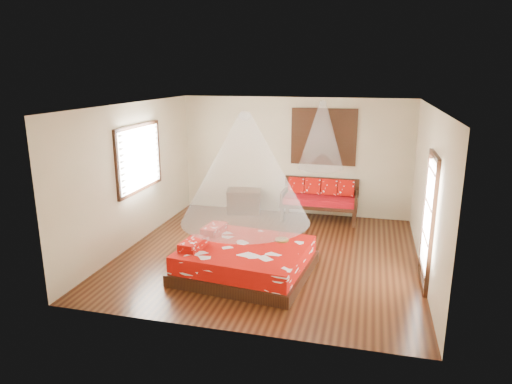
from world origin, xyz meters
TOP-DOWN VIEW (x-y plane):
  - room at (0.00, 0.00)m, footprint 5.54×5.54m
  - bed at (-0.22, -0.94)m, footprint 2.31×2.14m
  - daybed at (0.68, 2.38)m, footprint 1.75×0.78m
  - storage_chest at (-1.18, 2.45)m, footprint 0.93×0.75m
  - shutter_panel at (0.68, 2.72)m, footprint 1.52×0.06m
  - window_left at (-2.71, 0.20)m, footprint 0.10×1.74m
  - glazed_door at (2.72, -0.60)m, footprint 0.08×1.02m
  - wine_tray at (0.35, -0.54)m, footprint 0.24×0.24m
  - mosquito_net_main at (-0.20, -0.94)m, footprint 2.15×2.15m
  - mosquito_net_daybed at (0.68, 2.25)m, footprint 1.03×1.03m

SIDE VIEW (x-z plane):
  - bed at x=-0.22m, z-range -0.07..0.57m
  - storage_chest at x=-1.18m, z-range 0.00..0.57m
  - daybed at x=0.68m, z-range 0.05..0.99m
  - wine_tray at x=0.35m, z-range 0.45..0.65m
  - glazed_door at x=2.72m, z-range -0.01..2.15m
  - room at x=0.00m, z-range -0.02..2.82m
  - window_left at x=-2.71m, z-range 1.03..2.37m
  - mosquito_net_main at x=-0.20m, z-range 0.95..2.75m
  - shutter_panel at x=0.68m, z-range 1.24..2.56m
  - mosquito_net_daybed at x=0.68m, z-range 1.25..2.75m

